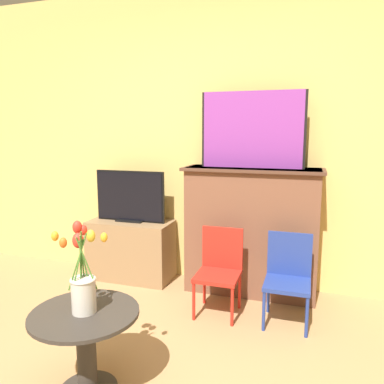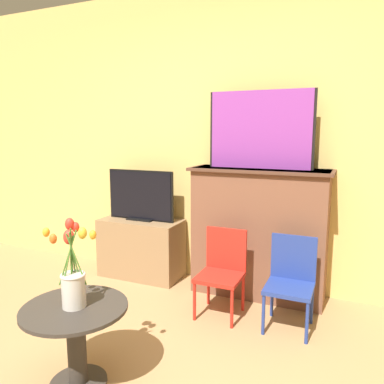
{
  "view_description": "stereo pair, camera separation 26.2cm",
  "coord_description": "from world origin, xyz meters",
  "px_view_note": "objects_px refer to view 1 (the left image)",
  "views": [
    {
      "loc": [
        0.86,
        -1.24,
        1.42
      ],
      "look_at": [
        0.07,
        1.22,
        0.99
      ],
      "focal_mm": 35.0,
      "sensor_mm": 36.0,
      "label": 1
    },
    {
      "loc": [
        1.11,
        -1.15,
        1.42
      ],
      "look_at": [
        0.07,
        1.22,
        0.99
      ],
      "focal_mm": 35.0,
      "sensor_mm": 36.0,
      "label": 2
    }
  ],
  "objects_px": {
    "tv_monitor": "(130,197)",
    "vase_tulips": "(83,281)",
    "chair_red": "(220,266)",
    "painting": "(252,130)",
    "chair_blue": "(288,274)"
  },
  "relations": [
    {
      "from": "tv_monitor",
      "to": "chair_red",
      "type": "xyz_separation_m",
      "value": [
        0.97,
        -0.41,
        -0.43
      ]
    },
    {
      "from": "painting",
      "to": "vase_tulips",
      "type": "distance_m",
      "value": 1.87
    },
    {
      "from": "vase_tulips",
      "to": "tv_monitor",
      "type": "bearing_deg",
      "value": 108.17
    },
    {
      "from": "painting",
      "to": "chair_blue",
      "type": "height_order",
      "value": "painting"
    },
    {
      "from": "painting",
      "to": "tv_monitor",
      "type": "bearing_deg",
      "value": -178.24
    },
    {
      "from": "chair_red",
      "to": "chair_blue",
      "type": "xyz_separation_m",
      "value": [
        0.52,
        0.01,
        0.0
      ]
    },
    {
      "from": "tv_monitor",
      "to": "chair_red",
      "type": "distance_m",
      "value": 1.14
    },
    {
      "from": "tv_monitor",
      "to": "vase_tulips",
      "type": "distance_m",
      "value": 1.63
    },
    {
      "from": "tv_monitor",
      "to": "vase_tulips",
      "type": "bearing_deg",
      "value": -71.83
    },
    {
      "from": "painting",
      "to": "tv_monitor",
      "type": "distance_m",
      "value": 1.3
    },
    {
      "from": "chair_red",
      "to": "vase_tulips",
      "type": "height_order",
      "value": "vase_tulips"
    },
    {
      "from": "chair_blue",
      "to": "chair_red",
      "type": "bearing_deg",
      "value": -179.42
    },
    {
      "from": "chair_red",
      "to": "vase_tulips",
      "type": "bearing_deg",
      "value": -112.49
    },
    {
      "from": "painting",
      "to": "chair_blue",
      "type": "relative_size",
      "value": 1.32
    },
    {
      "from": "painting",
      "to": "vase_tulips",
      "type": "relative_size",
      "value": 1.84
    }
  ]
}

